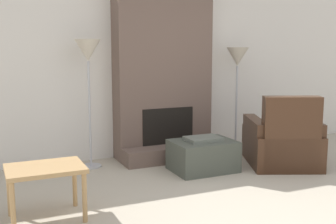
% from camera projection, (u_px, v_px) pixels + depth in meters
% --- Properties ---
extents(ground_plane, '(24.00, 24.00, 0.00)m').
position_uv_depth(ground_plane, '(269.00, 217.00, 3.93)').
color(ground_plane, '#B2A893').
extents(wall_back, '(7.47, 0.06, 2.60)m').
position_uv_depth(wall_back, '(157.00, 66.00, 6.16)').
color(wall_back, silver).
rests_on(wall_back, ground_plane).
extents(fireplace, '(1.40, 0.68, 2.60)m').
position_uv_depth(fireplace, '(164.00, 72.00, 5.96)').
color(fireplace, brown).
rests_on(fireplace, ground_plane).
extents(ottoman, '(0.79, 0.59, 0.44)m').
position_uv_depth(ottoman, '(203.00, 155.00, 5.38)').
color(ottoman, '#474C42').
rests_on(ottoman, ground_plane).
extents(armchair, '(1.21, 1.29, 0.97)m').
position_uv_depth(armchair, '(283.00, 144.00, 5.61)').
color(armchair, '#422819').
rests_on(armchair, ground_plane).
extents(side_table, '(0.69, 0.51, 0.50)m').
position_uv_depth(side_table, '(45.00, 174.00, 3.82)').
color(side_table, tan).
rests_on(side_table, ground_plane).
extents(floor_lamp_left, '(0.33, 0.33, 1.67)m').
position_uv_depth(floor_lamp_left, '(88.00, 57.00, 5.36)').
color(floor_lamp_left, '#ADADB2').
rests_on(floor_lamp_left, ground_plane).
extents(floor_lamp_right, '(0.33, 0.33, 1.57)m').
position_uv_depth(floor_lamp_right, '(237.00, 62.00, 6.29)').
color(floor_lamp_right, '#ADADB2').
rests_on(floor_lamp_right, ground_plane).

